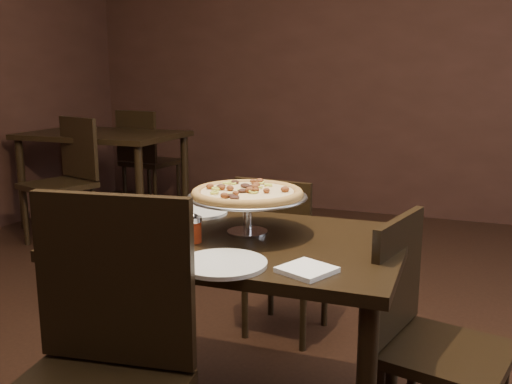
% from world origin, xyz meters
% --- Properties ---
extents(room, '(6.04, 7.04, 2.84)m').
position_xyz_m(room, '(0.06, 0.03, 1.40)').
color(room, black).
rests_on(room, ground).
extents(dining_table, '(1.18, 0.80, 0.73)m').
position_xyz_m(dining_table, '(0.01, -0.01, 0.63)').
color(dining_table, black).
rests_on(dining_table, ground).
extents(background_table, '(1.29, 0.86, 0.81)m').
position_xyz_m(background_table, '(-2.20, 2.24, 0.70)').
color(background_table, black).
rests_on(background_table, ground).
extents(pizza_stand, '(0.44, 0.44, 0.18)m').
position_xyz_m(pizza_stand, '(0.02, 0.05, 0.88)').
color(pizza_stand, silver).
rests_on(pizza_stand, dining_table).
extents(parmesan_shaker, '(0.06, 0.06, 0.11)m').
position_xyz_m(parmesan_shaker, '(-0.12, -0.22, 0.78)').
color(parmesan_shaker, '#EFEBBA').
rests_on(parmesan_shaker, dining_table).
extents(pepper_flake_shaker, '(0.06, 0.06, 0.10)m').
position_xyz_m(pepper_flake_shaker, '(-0.11, -0.13, 0.78)').
color(pepper_flake_shaker, maroon).
rests_on(pepper_flake_shaker, dining_table).
extents(packet_caddy, '(0.08, 0.08, 0.06)m').
position_xyz_m(packet_caddy, '(-0.19, -0.13, 0.76)').
color(packet_caddy, black).
rests_on(packet_caddy, dining_table).
extents(napkin_stack, '(0.19, 0.19, 0.02)m').
position_xyz_m(napkin_stack, '(0.35, -0.28, 0.74)').
color(napkin_stack, white).
rests_on(napkin_stack, dining_table).
extents(plate_left, '(0.24, 0.24, 0.01)m').
position_xyz_m(plate_left, '(-0.28, 0.25, 0.74)').
color(plate_left, silver).
rests_on(plate_left, dining_table).
extents(plate_near, '(0.27, 0.27, 0.01)m').
position_xyz_m(plate_near, '(0.09, -0.32, 0.74)').
color(plate_near, silver).
rests_on(plate_near, dining_table).
extents(serving_spatula, '(0.17, 0.17, 0.03)m').
position_xyz_m(serving_spatula, '(0.13, -0.02, 0.87)').
color(serving_spatula, silver).
rests_on(serving_spatula, pizza_stand).
extents(chair_far, '(0.42, 0.42, 0.82)m').
position_xyz_m(chair_far, '(-0.07, 0.72, 0.45)').
color(chair_far, black).
rests_on(chair_far, ground).
extents(chair_near, '(0.52, 0.52, 0.99)m').
position_xyz_m(chair_near, '(-0.10, -0.71, 0.54)').
color(chair_near, black).
rests_on(chair_near, ground).
extents(chair_side, '(0.47, 0.47, 0.84)m').
position_xyz_m(chair_side, '(0.68, 0.03, 0.46)').
color(chair_side, black).
rests_on(chair_side, ground).
extents(bg_chair_far, '(0.51, 0.51, 0.97)m').
position_xyz_m(bg_chair_far, '(-2.14, 2.80, 0.53)').
color(bg_chair_far, black).
rests_on(bg_chair_far, ground).
extents(bg_chair_near, '(0.57, 0.57, 0.97)m').
position_xyz_m(bg_chair_near, '(-2.16, 1.69, 0.53)').
color(bg_chair_near, black).
rests_on(bg_chair_near, ground).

